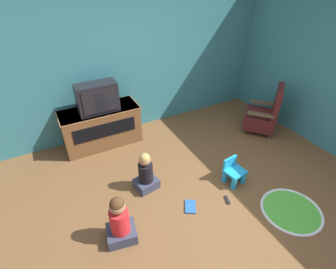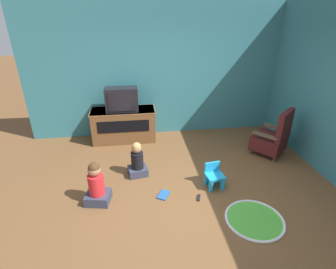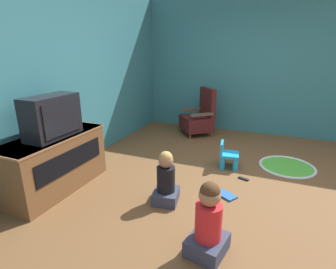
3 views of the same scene
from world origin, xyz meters
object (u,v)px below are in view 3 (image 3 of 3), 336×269
book (226,195)px  black_armchair (199,118)px  television (52,117)px  yellow_kid_chair (228,157)px  child_watching_center (208,223)px  remote_control (244,179)px  tv_cabinet (55,162)px  child_watching_left (166,180)px

book → black_armchair: bearing=-35.4°
television → yellow_kid_chair: size_ratio=1.69×
yellow_kid_chair → child_watching_center: (-1.85, -0.15, 0.13)m
television → remote_control: 2.61m
tv_cabinet → child_watching_center: tv_cabinet is taller
tv_cabinet → black_armchair: 3.09m
child_watching_left → remote_control: size_ratio=4.05×
black_armchair → remote_control: black_armchair is taller
yellow_kid_chair → child_watching_center: bearing=176.7°
book → remote_control: book is taller
child_watching_left → remote_control: child_watching_left is taller
tv_cabinet → child_watching_center: bearing=-100.1°
book → yellow_kid_chair: bearing=-49.9°
child_watching_center → remote_control: 1.56m
television → book: 2.30m
black_armchair → tv_cabinet: bearing=-60.4°
tv_cabinet → child_watching_left: bearing=-80.1°
black_armchair → television: bearing=-59.3°
child_watching_left → remote_control: bearing=-50.9°
black_armchair → remote_control: (-1.75, -1.16, -0.35)m
book → remote_control: bearing=-74.0°
black_armchair → child_watching_center: (-3.28, -1.03, -0.06)m
black_armchair → remote_control: size_ratio=6.19×
tv_cabinet → black_armchair: (2.91, -1.04, -0.01)m
tv_cabinet → child_watching_center: size_ratio=1.98×
tv_cabinet → yellow_kid_chair: (1.48, -1.92, -0.20)m
tv_cabinet → child_watching_left: tv_cabinet is taller
tv_cabinet → child_watching_center: 2.11m
black_armchair → remote_control: 2.13m
tv_cabinet → black_armchair: size_ratio=1.41×
black_armchair → remote_control: bearing=-7.3°
television → yellow_kid_chair: television is taller
television → yellow_kid_chair: 2.50m
book → remote_control: size_ratio=1.76×
tv_cabinet → black_armchair: black_armchair is taller
tv_cabinet → television: television is taller
child_watching_left → book: child_watching_left is taller
television → yellow_kid_chair: (1.48, -1.86, -0.79)m
book → tv_cabinet: bearing=47.5°
book → television: bearing=48.0°
television → child_watching_left: television is taller
tv_cabinet → child_watching_center: (-0.37, -2.07, -0.07)m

